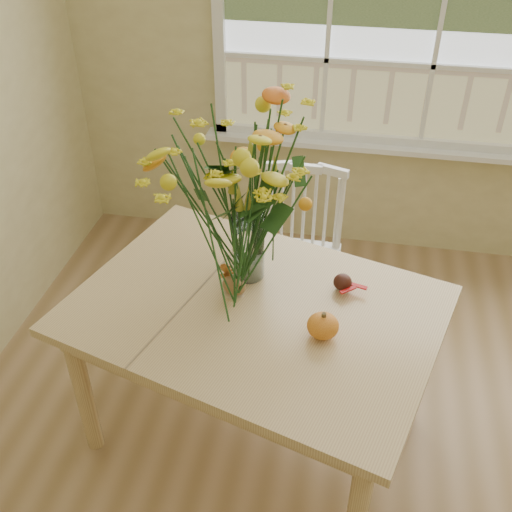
# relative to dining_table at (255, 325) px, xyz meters

# --- Properties ---
(wall_back) EXTENTS (4.00, 0.02, 2.70)m
(wall_back) POSITION_rel_dining_table_xyz_m (0.65, 1.56, 0.73)
(wall_back) COLOR #C7B97F
(wall_back) RESTS_ON floor
(dining_table) EXTENTS (1.55, 1.29, 0.71)m
(dining_table) POSITION_rel_dining_table_xyz_m (0.00, 0.00, 0.00)
(dining_table) COLOR tan
(dining_table) RESTS_ON floor
(windsor_chair) EXTENTS (0.41, 0.39, 0.86)m
(windsor_chair) POSITION_rel_dining_table_xyz_m (0.08, 0.76, -0.14)
(windsor_chair) COLOR white
(windsor_chair) RESTS_ON floor
(flower_vase) EXTENTS (0.59, 0.59, 0.70)m
(flower_vase) POSITION_rel_dining_table_xyz_m (-0.06, 0.19, 0.51)
(flower_vase) COLOR white
(flower_vase) RESTS_ON dining_table
(pumpkin) EXTENTS (0.11, 0.11, 0.09)m
(pumpkin) POSITION_rel_dining_table_xyz_m (0.26, -0.11, 0.14)
(pumpkin) COLOR #C25716
(pumpkin) RESTS_ON dining_table
(turkey_figurine) EXTENTS (0.11, 0.10, 0.12)m
(turkey_figurine) POSITION_rel_dining_table_xyz_m (-0.09, 0.05, 0.14)
(turkey_figurine) COLOR #CCB78C
(turkey_figurine) RESTS_ON dining_table
(dark_gourd) EXTENTS (0.12, 0.07, 0.06)m
(dark_gourd) POSITION_rel_dining_table_xyz_m (0.31, 0.16, 0.12)
(dark_gourd) COLOR #38160F
(dark_gourd) RESTS_ON dining_table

